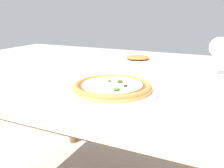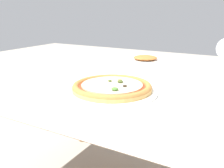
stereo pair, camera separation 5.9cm
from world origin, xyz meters
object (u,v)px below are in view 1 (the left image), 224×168
at_px(wine_glass_far_left, 220,48).
at_px(side_plate, 138,59).
at_px(fork, 51,76).
at_px(dining_table, 125,89).
at_px(pizza_plate, 112,88).

bearing_deg(wine_glass_far_left, side_plate, 159.27).
xyz_separation_m(fork, side_plate, (0.21, 0.47, 0.01)).
bearing_deg(fork, dining_table, 33.64).
distance_m(pizza_plate, fork, 0.33).
relative_size(dining_table, pizza_plate, 4.73).
xyz_separation_m(dining_table, pizza_plate, (0.06, -0.26, 0.09)).
xyz_separation_m(dining_table, wine_glass_far_left, (0.36, 0.14, 0.19)).
bearing_deg(side_plate, pizza_plate, -78.99).
distance_m(dining_table, side_plate, 0.31).
xyz_separation_m(pizza_plate, side_plate, (-0.11, 0.55, -0.00)).
bearing_deg(dining_table, wine_glass_far_left, 21.32).
bearing_deg(pizza_plate, dining_table, 102.98).
height_order(fork, wine_glass_far_left, wine_glass_far_left).
height_order(dining_table, pizza_plate, pizza_plate).
xyz_separation_m(dining_table, fork, (-0.26, -0.17, 0.07)).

